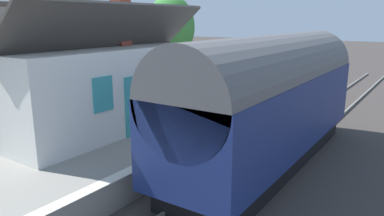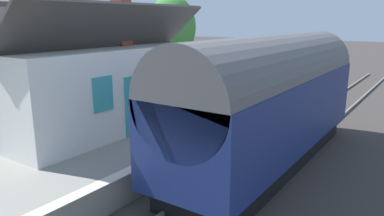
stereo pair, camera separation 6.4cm
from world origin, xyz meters
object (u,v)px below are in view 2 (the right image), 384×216
(planter_bench_left, at_px, (236,81))
(planter_under_sign, at_px, (228,82))
(planter_bench_right, at_px, (210,97))
(station_building, at_px, (102,85))
(bench_by_lamp, at_px, (244,89))
(bench_platform_end, at_px, (268,81))
(tree_mid_background, at_px, (172,27))
(train, at_px, (270,100))

(planter_bench_left, relative_size, planter_under_sign, 1.08)
(planter_bench_right, distance_m, planter_under_sign, 3.92)
(station_building, bearing_deg, bench_by_lamp, -14.84)
(station_building, height_order, bench_platform_end, station_building)
(station_building, relative_size, bench_platform_end, 5.82)
(tree_mid_background, bearing_deg, planter_under_sign, -119.38)
(station_building, bearing_deg, planter_bench_right, -10.41)
(station_building, distance_m, tree_mid_background, 15.51)
(train, relative_size, tree_mid_background, 1.59)
(bench_by_lamp, bearing_deg, planter_bench_left, 34.32)
(train, relative_size, planter_bench_right, 17.75)
(train, distance_m, tree_mid_background, 17.46)
(bench_by_lamp, bearing_deg, planter_bench_right, 152.13)
(station_building, bearing_deg, train, -70.47)
(bench_by_lamp, height_order, tree_mid_background, tree_mid_background)
(train, relative_size, planter_under_sign, 12.20)
(train, xyz_separation_m, planter_bench_left, (8.70, 5.80, -1.11))
(train, xyz_separation_m, planter_under_sign, (7.60, 5.73, -0.99))
(train, height_order, tree_mid_background, tree_mid_background)
(station_building, relative_size, bench_by_lamp, 5.79)
(bench_platform_end, xyz_separation_m, tree_mid_background, (2.83, 9.17, 2.91))
(planter_bench_right, relative_size, planter_under_sign, 0.69)
(train, relative_size, planter_bench_left, 11.32)
(planter_bench_left, distance_m, planter_under_sign, 1.11)
(train, distance_m, planter_under_sign, 9.57)
(planter_bench_right, bearing_deg, planter_bench_left, 13.11)
(bench_platform_end, bearing_deg, planter_bench_right, 169.05)
(train, bearing_deg, bench_platform_end, 22.85)
(planter_bench_right, relative_size, tree_mid_background, 0.09)
(station_building, height_order, planter_under_sign, station_building)
(bench_by_lamp, height_order, bench_platform_end, same)
(planter_under_sign, bearing_deg, bench_by_lamp, -134.16)
(station_building, xyz_separation_m, planter_under_sign, (9.64, -0.01, -1.21))
(station_building, bearing_deg, planter_bench_left, 0.30)
(planter_bench_right, bearing_deg, station_building, 169.59)
(planter_bench_right, relative_size, planter_bench_left, 0.64)
(bench_platform_end, relative_size, planter_bench_right, 2.37)
(station_building, distance_m, planter_bench_right, 6.11)
(train, height_order, station_building, station_building)
(station_building, xyz_separation_m, planter_bench_right, (5.87, -1.08, -1.34))
(planter_bench_right, height_order, planter_under_sign, planter_under_sign)
(train, xyz_separation_m, tree_mid_background, (11.62, 12.87, 1.98))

